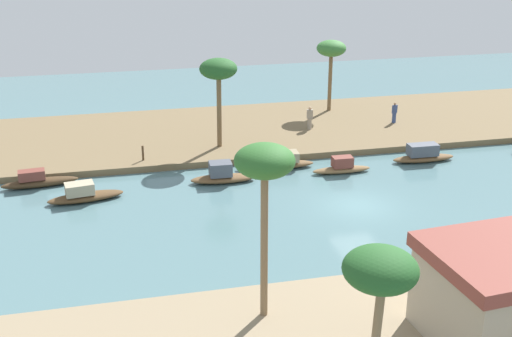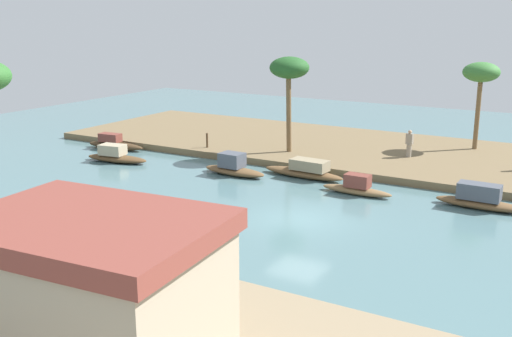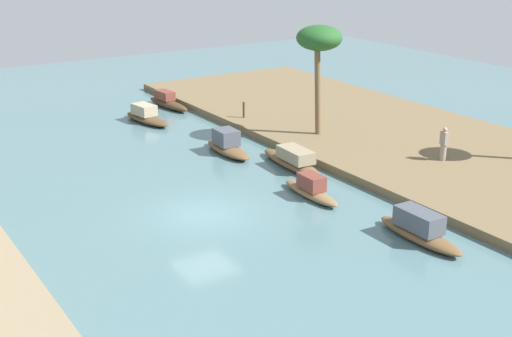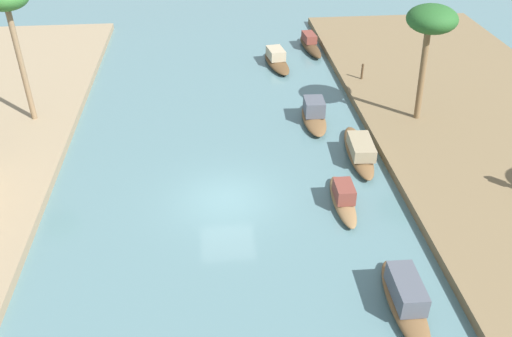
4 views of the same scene
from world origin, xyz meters
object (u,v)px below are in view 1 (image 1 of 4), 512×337
at_px(palm_tree_left_far, 218,71).
at_px(sampan_downstream_large, 277,162).
at_px(palm_tree_right_short, 265,167).
at_px(sampan_with_tall_canopy, 222,175).
at_px(person_by_mooring, 310,119).
at_px(sampan_upstream_small, 84,194).
at_px(palm_tree_right_tall, 380,275).
at_px(mooring_post, 143,153).
at_px(person_on_near_bank, 394,113).
at_px(sampan_with_red_awning, 342,167).
at_px(sampan_foreground, 38,181).
at_px(sampan_midstream, 423,155).
at_px(palm_tree_left_near, 331,50).

bearing_deg(palm_tree_left_far, sampan_downstream_large, 128.72).
bearing_deg(sampan_downstream_large, palm_tree_right_short, 76.85).
xyz_separation_m(sampan_with_tall_canopy, person_by_mooring, (-8.03, -7.92, 0.80)).
bearing_deg(sampan_with_tall_canopy, sampan_downstream_large, -156.29).
height_order(sampan_upstream_small, palm_tree_right_tall, palm_tree_right_tall).
distance_m(mooring_post, palm_tree_left_far, 7.35).
height_order(sampan_upstream_small, person_on_near_bank, person_on_near_bank).
height_order(sampan_with_red_awning, sampan_downstream_large, sampan_downstream_large).
height_order(sampan_with_tall_canopy, person_by_mooring, person_by_mooring).
xyz_separation_m(person_on_near_bank, palm_tree_right_tall, (14.10, 29.90, 4.56)).
relative_size(sampan_foreground, palm_tree_right_short, 0.64).
bearing_deg(sampan_with_red_awning, sampan_upstream_small, 4.17).
relative_size(sampan_with_red_awning, palm_tree_right_tall, 0.63).
bearing_deg(palm_tree_right_short, sampan_downstream_large, -106.36).
distance_m(sampan_with_red_awning, mooring_post, 12.89).
height_order(sampan_midstream, sampan_with_red_awning, sampan_midstream).
distance_m(sampan_foreground, mooring_post, 6.79).
bearing_deg(mooring_post, person_by_mooring, -162.09).
height_order(sampan_midstream, palm_tree_right_tall, palm_tree_right_tall).
relative_size(sampan_downstream_large, palm_tree_left_far, 0.83).
bearing_deg(sampan_foreground, person_on_near_bank, -172.02).
xyz_separation_m(sampan_downstream_large, palm_tree_right_short, (4.93, 16.79, 6.28)).
height_order(sampan_with_red_awning, person_on_near_bank, person_on_near_bank).
xyz_separation_m(palm_tree_left_near, palm_tree_left_far, (10.33, 7.10, 0.35)).
bearing_deg(sampan_upstream_small, mooring_post, -135.69).
distance_m(sampan_downstream_large, sampan_with_tall_canopy, 4.19).
bearing_deg(sampan_foreground, person_by_mooring, -167.74).
distance_m(sampan_upstream_small, sampan_with_tall_canopy, 8.32).
distance_m(sampan_with_red_awning, sampan_foreground, 18.77).
distance_m(mooring_post, palm_tree_right_tall, 26.68).
distance_m(palm_tree_left_near, palm_tree_left_far, 12.54).
bearing_deg(palm_tree_left_far, palm_tree_right_tall, 89.94).
relative_size(person_on_near_bank, palm_tree_right_tall, 0.26).
xyz_separation_m(palm_tree_left_far, palm_tree_right_tall, (0.03, 27.27, 0.01)).
relative_size(mooring_post, palm_tree_right_tall, 0.16).
height_order(sampan_downstream_large, person_by_mooring, person_by_mooring).
height_order(sampan_upstream_small, palm_tree_left_near, palm_tree_left_near).
distance_m(sampan_midstream, sampan_foreground, 24.69).
bearing_deg(person_by_mooring, sampan_foreground, -152.49).
height_order(sampan_with_red_awning, palm_tree_left_near, palm_tree_left_near).
height_order(sampan_foreground, palm_tree_right_tall, palm_tree_right_tall).
xyz_separation_m(sampan_midstream, sampan_with_tall_canopy, (13.69, 0.65, -0.01)).
bearing_deg(palm_tree_left_near, sampan_midstream, 102.17).
relative_size(sampan_with_red_awning, palm_tree_right_short, 0.54).
xyz_separation_m(sampan_foreground, palm_tree_right_tall, (-11.75, 23.59, 5.34)).
relative_size(person_by_mooring, mooring_post, 1.74).
bearing_deg(palm_tree_right_short, person_by_mooring, -111.37).
bearing_deg(mooring_post, sampan_with_tall_canopy, 139.77).
bearing_deg(palm_tree_right_short, mooring_post, -79.56).
distance_m(sampan_with_red_awning, palm_tree_left_near, 14.03).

